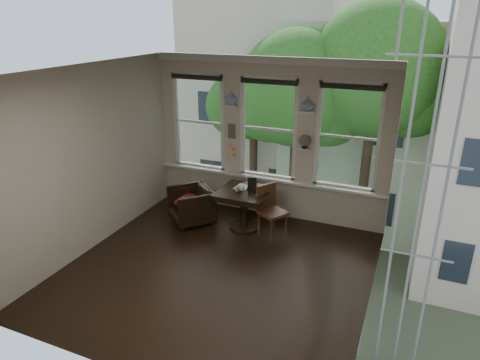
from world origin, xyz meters
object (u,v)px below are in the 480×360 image
at_px(side_chair_right, 273,212).
at_px(table, 244,210).
at_px(laptop, 261,192).
at_px(armchair_left, 191,206).
at_px(mug, 237,189).

bearing_deg(side_chair_right, table, 113.59).
xyz_separation_m(table, side_chair_right, (0.57, -0.08, 0.09)).
height_order(table, laptop, laptop).
xyz_separation_m(armchair_left, mug, (0.90, 0.08, 0.45)).
xyz_separation_m(armchair_left, laptop, (1.32, 0.17, 0.42)).
bearing_deg(table, mug, -142.15).
height_order(armchair_left, laptop, laptop).
height_order(armchair_left, side_chair_right, side_chair_right).
height_order(table, side_chair_right, side_chair_right).
bearing_deg(armchair_left, laptop, 49.42).
distance_m(laptop, mug, 0.43).
distance_m(side_chair_right, mug, 0.75).
relative_size(armchair_left, side_chair_right, 0.82).
bearing_deg(table, side_chair_right, -7.73).
height_order(table, mug, mug).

